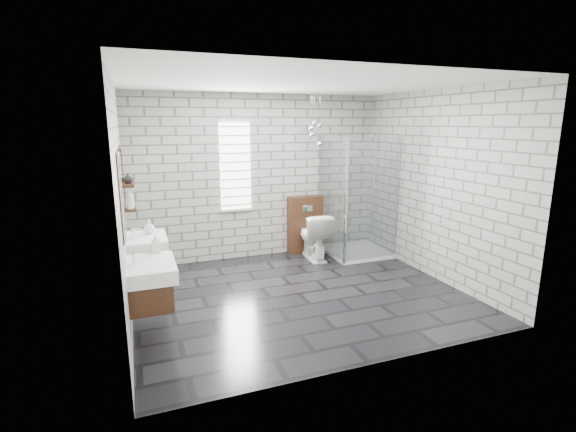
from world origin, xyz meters
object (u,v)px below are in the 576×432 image
cistern_panel (305,224)px  toilet (314,236)px  vanity_left (147,272)px  shower_enclosure (355,227)px  vanity_right (143,244)px

cistern_panel → toilet: (0.00, -0.39, -0.11)m
vanity_left → cistern_panel: vanity_left is taller
shower_enclosure → vanity_right: bearing=-168.4°
vanity_right → cistern_panel: bearing=24.2°
vanity_left → vanity_right: size_ratio=1.00×
cistern_panel → shower_enclosure: shower_enclosure is taller
vanity_right → shower_enclosure: shower_enclosure is taller
vanity_left → cistern_panel: (2.70, 2.28, -0.26)m
vanity_right → vanity_left: bearing=-90.0°
cistern_panel → toilet: cistern_panel is taller
cistern_panel → vanity_left: bearing=-139.8°
vanity_right → toilet: (2.70, 0.83, -0.37)m
cistern_panel → shower_enclosure: size_ratio=0.49×
vanity_right → toilet: vanity_right is taller
vanity_left → toilet: size_ratio=2.02×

